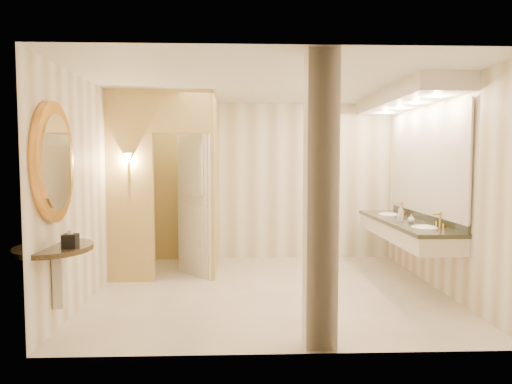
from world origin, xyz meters
TOP-DOWN VIEW (x-y plane):
  - floor at (0.00, 0.00)m, footprint 4.50×4.50m
  - ceiling at (0.00, 0.00)m, footprint 4.50×4.50m
  - wall_back at (0.00, 2.00)m, footprint 4.50×0.02m
  - wall_front at (0.00, -2.00)m, footprint 4.50×0.02m
  - wall_left at (-2.25, 0.00)m, footprint 0.02×4.00m
  - wall_right at (2.25, 0.00)m, footprint 0.02×4.00m
  - toilet_closet at (-1.13, 0.96)m, footprint 1.50×1.55m
  - wall_sconce at (-1.93, 0.43)m, footprint 0.14×0.14m
  - vanity at (1.98, 0.40)m, footprint 0.75×2.73m
  - console_shelf at (-2.21, -1.40)m, footprint 0.91×0.91m
  - pillar at (0.35, -1.80)m, footprint 0.29×0.29m
  - tissue_box at (-2.02, -1.52)m, footprint 0.14×0.14m
  - toilet at (-1.10, 1.42)m, footprint 0.47×0.71m
  - soap_bottle_a at (1.84, 0.28)m, footprint 0.07×0.07m
  - soap_bottle_b at (1.92, 0.09)m, footprint 0.12×0.12m
  - soap_bottle_c at (1.90, 0.45)m, footprint 0.10×0.10m

SIDE VIEW (x-z plane):
  - floor at x=0.00m, z-range 0.00..0.00m
  - toilet at x=-1.10m, z-range 0.00..0.68m
  - soap_bottle_b at x=1.92m, z-range 0.88..0.99m
  - tissue_box at x=-2.02m, z-range 0.88..1.01m
  - soap_bottle_a at x=1.84m, z-range 0.88..1.02m
  - soap_bottle_c at x=1.90m, z-range 0.88..1.08m
  - console_shelf at x=-2.21m, z-range 0.38..2.29m
  - wall_back at x=0.00m, z-range 0.00..2.70m
  - wall_front at x=0.00m, z-range 0.00..2.70m
  - wall_left at x=-2.25m, z-range 0.00..2.70m
  - wall_right at x=2.25m, z-range 0.00..2.70m
  - pillar at x=0.35m, z-range 0.00..2.70m
  - toilet_closet at x=-1.13m, z-range 0.04..2.74m
  - vanity at x=1.98m, z-range 0.58..2.67m
  - wall_sconce at x=-1.93m, z-range 1.52..1.94m
  - ceiling at x=0.00m, z-range 2.70..2.70m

